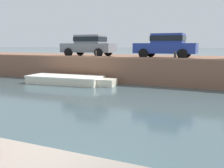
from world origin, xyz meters
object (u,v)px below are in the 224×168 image
at_px(boat_moored_west_cream, 69,80).
at_px(car_left_inner_blue, 167,45).
at_px(mooring_bollard_west, 96,54).
at_px(mooring_bollard_mid, 175,55).
at_px(car_leftmost_grey, 89,45).

bearing_deg(boat_moored_west_cream, car_left_inner_blue, 27.11).
distance_m(boat_moored_west_cream, car_left_inner_blue, 6.66).
bearing_deg(car_left_inner_blue, boat_moored_west_cream, -152.89).
bearing_deg(car_left_inner_blue, mooring_bollard_west, -164.18).
bearing_deg(mooring_bollard_mid, mooring_bollard_west, 180.00).
xyz_separation_m(boat_moored_west_cream, mooring_bollard_mid, (6.37, 1.60, 1.61)).
relative_size(car_leftmost_grey, mooring_bollard_mid, 8.72).
bearing_deg(boat_moored_west_cream, mooring_bollard_mid, 14.15).
bearing_deg(car_left_inner_blue, mooring_bollard_mid, -58.25).
height_order(boat_moored_west_cream, car_leftmost_grey, car_leftmost_grey).
xyz_separation_m(car_leftmost_grey, car_left_inner_blue, (5.62, -0.00, 0.00)).
bearing_deg(car_leftmost_grey, mooring_bollard_west, -46.80).
bearing_deg(mooring_bollard_mid, car_left_inner_blue, 121.75).
bearing_deg(car_left_inner_blue, car_leftmost_grey, 179.97).
distance_m(car_left_inner_blue, mooring_bollard_west, 4.65).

